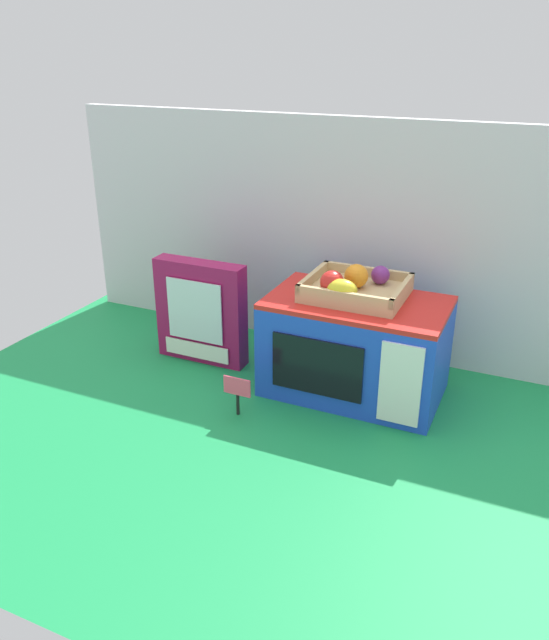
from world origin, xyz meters
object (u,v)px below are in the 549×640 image
food_groups_crate (354,287)px  cookie_set_box (201,312)px  toy_microwave (355,347)px  price_sign (237,390)px

food_groups_crate → cookie_set_box: food_groups_crate is taller
food_groups_crate → cookie_set_box: (-0.43, -0.02, -0.13)m
toy_microwave → cookie_set_box: cookie_set_box is taller
food_groups_crate → cookie_set_box: 0.45m
cookie_set_box → price_sign: (0.23, -0.22, -0.08)m
toy_microwave → price_sign: toy_microwave is taller
cookie_set_box → price_sign: 0.33m
price_sign → food_groups_crate: bearing=50.3°
toy_microwave → food_groups_crate: (-0.02, 0.02, 0.15)m
toy_microwave → cookie_set_box: size_ratio=1.51×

